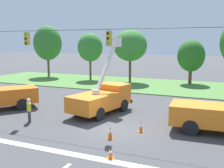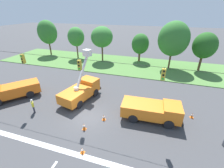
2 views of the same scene
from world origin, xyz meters
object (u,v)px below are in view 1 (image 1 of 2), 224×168
Objects in this scene: tree_far_west at (48,43)px; utility_truck_bucket_lift at (102,97)px; road_worker at (29,109)px; traffic_cone_foreground_right at (110,153)px; tree_west at (90,47)px; tree_centre at (130,46)px; utility_truck_support_near at (221,116)px; traffic_cone_lane_edge_a at (121,102)px; traffic_cone_lane_edge_b at (141,127)px; traffic_cone_mid_right at (110,133)px; tree_east at (191,56)px.

tree_far_west reaches higher than utility_truck_bucket_lift.
road_worker is 8.50m from traffic_cone_foreground_right.
utility_truck_bucket_lift is (9.44, -16.17, -3.62)m from tree_west.
tree_centre is 21.63m from utility_truck_support_near.
traffic_cone_lane_edge_a reaches higher than traffic_cone_foreground_right.
tree_centre reaches higher than tree_west.
utility_truck_support_near is 5.16m from traffic_cone_lane_edge_b.
traffic_cone_mid_right is at bearing -46.93° from tree_far_west.
traffic_cone_mid_right is 2.35m from traffic_cone_lane_edge_b.
traffic_cone_lane_edge_a is at bearing -106.51° from tree_east.
traffic_cone_lane_edge_a is at bearing -52.89° from tree_west.
tree_east is (8.05, 1.89, -1.35)m from tree_centre.
traffic_cone_mid_right is (-6.16, -3.67, -0.76)m from utility_truck_support_near.
utility_truck_support_near is 7.21m from traffic_cone_mid_right.
traffic_cone_lane_edge_b is (-0.74, -21.10, -3.57)m from tree_east.
traffic_cone_lane_edge_b is at bearing -59.02° from traffic_cone_lane_edge_a.
tree_east is at bearing 6.86° from tree_west.
traffic_cone_mid_right is at bearing -74.29° from tree_centre.
traffic_cone_mid_right is (12.32, -21.27, -4.56)m from tree_west.
tree_east is 16.00m from traffic_cone_lane_edge_a.
road_worker is at bearing -74.74° from tree_west.
utility_truck_bucket_lift is at bearing 119.43° from traffic_cone_mid_right.
road_worker is (-8.84, -22.24, -2.91)m from tree_east.
road_worker is 2.92× the size of traffic_cone_foreground_right.
traffic_cone_lane_edge_a is at bearing 107.90° from traffic_cone_foreground_right.
utility_truck_bucket_lift is 5.93m from traffic_cone_mid_right.
tree_west is at bearing 119.42° from traffic_cone_foreground_right.
tree_east is 3.44× the size of road_worker.
utility_truck_support_near is 8.03m from traffic_cone_foreground_right.
utility_truck_support_near is at bearing -78.18° from tree_east.
utility_truck_bucket_lift is 9.15m from utility_truck_support_near.
road_worker is 2.28× the size of traffic_cone_mid_right.
utility_truck_support_near is 9.13× the size of traffic_cone_lane_edge_a.
tree_west is at bearing 178.62° from tree_centre.
tree_west is 9.15× the size of traffic_cone_mid_right.
utility_truck_support_near is at bearing -27.37° from traffic_cone_lane_edge_a.
traffic_cone_lane_edge_b is (7.31, -19.21, -4.92)m from tree_centre.
tree_west is at bearing -3.46° from tree_far_west.
traffic_cone_lane_edge_b is (4.24, -3.19, -0.99)m from utility_truck_bucket_lift.
tree_far_west is 25.43m from road_worker.
tree_east is 8.78× the size of traffic_cone_lane_edge_a.
tree_west reaches higher than traffic_cone_lane_edge_b.
traffic_cone_lane_edge_b is (3.69, -6.14, 0.00)m from traffic_cone_lane_edge_a.
tree_centre is at bearing 100.82° from utility_truck_bucket_lift.
tree_west is (8.02, -0.48, -0.63)m from tree_far_west.
utility_truck_support_near is at bearing -55.27° from tree_centre.
traffic_cone_lane_edge_a is at bearing 106.08° from traffic_cone_mid_right.
tree_east reaches higher than utility_truck_support_near.
tree_far_west is at bearing -176.81° from tree_east.
tree_far_west is 1.35× the size of utility_truck_bucket_lift.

